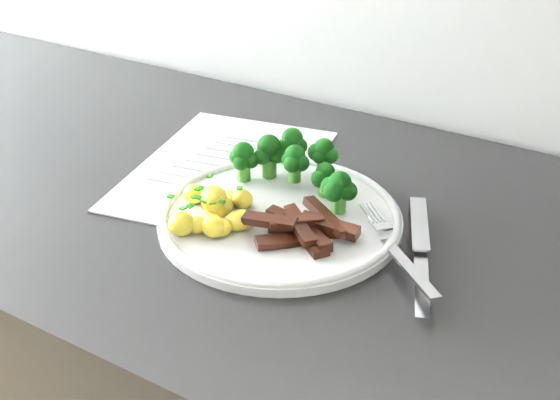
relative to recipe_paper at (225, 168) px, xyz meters
The scene contains 7 objects.
recipe_paper is the anchor object (origin of this frame).
plate 0.15m from the recipe_paper, 30.25° to the right, with size 0.28×0.28×0.02m.
broccoli 0.12m from the recipe_paper, ahead, with size 0.18×0.10×0.06m.
potatoes 0.14m from the recipe_paper, 59.75° to the right, with size 0.11×0.11×0.04m.
beef_strips 0.20m from the recipe_paper, 29.64° to the right, with size 0.12×0.10×0.03m.
fork 0.30m from the recipe_paper, 17.39° to the right, with size 0.14×0.14×0.02m.
knife 0.32m from the recipe_paper, 15.77° to the right, with size 0.10×0.21×0.02m.
Camera 1 is at (0.30, 1.04, 1.37)m, focal length 44.88 mm.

